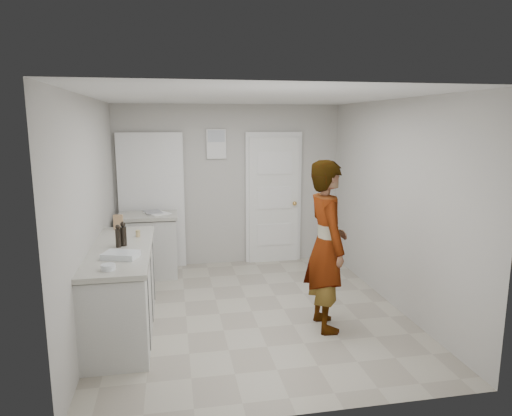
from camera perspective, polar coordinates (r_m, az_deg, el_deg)
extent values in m
plane|color=gray|center=(5.59, -0.54, -12.79)|extent=(4.00, 4.00, 0.00)
plane|color=#B6B3AC|center=(7.18, -3.33, 2.82)|extent=(3.50, 0.00, 3.50)
plane|color=#B6B3AC|center=(3.33, 5.46, -6.46)|extent=(3.50, 0.00, 3.50)
plane|color=#B6B3AC|center=(5.22, -19.84, -0.76)|extent=(0.00, 4.00, 4.00)
plane|color=#B6B3AC|center=(5.78, 16.78, 0.48)|extent=(0.00, 4.00, 4.00)
plane|color=silver|center=(5.14, -0.59, 13.71)|extent=(4.00, 4.00, 0.00)
cube|color=white|center=(7.27, 2.24, 0.94)|extent=(0.80, 0.05, 2.00)
cube|color=white|center=(7.29, 2.19, 1.21)|extent=(0.90, 0.04, 2.10)
sphere|color=tan|center=(7.31, 4.85, 0.56)|extent=(0.07, 0.07, 0.07)
cube|color=white|center=(7.07, -4.98, 7.97)|extent=(0.30, 0.02, 0.45)
cube|color=black|center=(7.13, -12.88, 0.66)|extent=(0.90, 0.05, 2.04)
cube|color=white|center=(7.10, -12.90, 0.69)|extent=(0.98, 0.02, 2.10)
cube|color=silver|center=(5.21, -16.31, -9.97)|extent=(0.60, 1.90, 0.86)
cube|color=black|center=(5.35, -16.08, -13.89)|extent=(0.56, 1.86, 0.08)
cube|color=beige|center=(5.06, -16.59, -4.98)|extent=(0.64, 1.96, 0.05)
cube|color=silver|center=(6.85, -13.23, -4.82)|extent=(0.80, 0.55, 0.86)
cube|color=black|center=(6.97, -13.09, -7.92)|extent=(0.75, 0.54, 0.08)
cube|color=beige|center=(6.75, -13.40, -0.97)|extent=(0.84, 0.61, 0.05)
imported|color=silver|center=(4.97, 8.81, -4.69)|extent=(0.44, 0.68, 1.85)
cube|color=#9F6E4F|center=(5.86, -16.83, -1.71)|extent=(0.12, 0.06, 0.18)
cylinder|color=tan|center=(5.44, -14.55, -3.10)|extent=(0.05, 0.05, 0.08)
cylinder|color=black|center=(5.08, -16.23, -3.42)|extent=(0.07, 0.07, 0.21)
sphere|color=black|center=(5.05, -16.31, -1.96)|extent=(0.06, 0.06, 0.06)
cylinder|color=black|center=(5.03, -16.85, -3.62)|extent=(0.05, 0.05, 0.20)
sphere|color=black|center=(5.00, -16.93, -2.25)|extent=(0.05, 0.05, 0.05)
cube|color=silver|center=(4.66, -16.54, -5.65)|extent=(0.38, 0.32, 0.06)
cube|color=white|center=(4.66, -16.54, -5.74)|extent=(0.33, 0.27, 0.04)
cylinder|color=silver|center=(4.33, -18.00, -7.04)|extent=(0.13, 0.13, 0.05)
sphere|color=white|center=(4.32, -18.28, -7.09)|extent=(0.04, 0.04, 0.04)
sphere|color=white|center=(4.33, -17.72, -7.00)|extent=(0.04, 0.04, 0.04)
cube|color=white|center=(6.77, -12.26, -0.62)|extent=(0.42, 0.44, 0.01)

